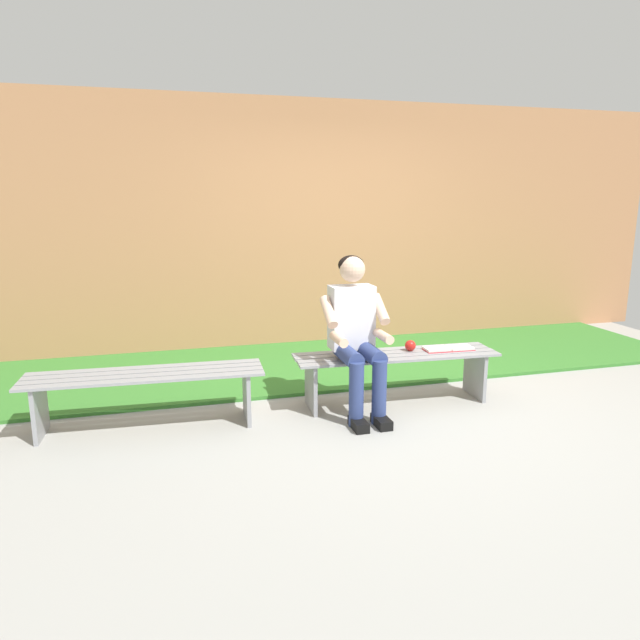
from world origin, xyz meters
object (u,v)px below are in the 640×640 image
Objects in this scene: bench_near at (396,365)px; bench_far at (146,386)px; person_seated at (356,329)px; apple at (410,346)px; book_open at (448,349)px.

bench_near is 1.96m from bench_far.
apple is at bearing -164.67° from person_seated.
bench_far is (1.96, -0.00, 0.00)m from bench_near.
bench_far is at bearing -3.55° from person_seated.
apple is at bearing -162.11° from bench_near.
person_seated is at bearing 14.36° from bench_near.
person_seated is 0.58m from apple.
bench_far is 1.62m from person_seated.
apple reaches higher than bench_near.
person_seated is (0.38, 0.10, 0.35)m from bench_near.
book_open is (-0.32, 0.06, -0.03)m from apple.
apple is at bearing -178.75° from bench_far.
bench_far is 2.11m from apple.
bench_near is 0.53m from person_seated.
person_seated reaches higher than book_open.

